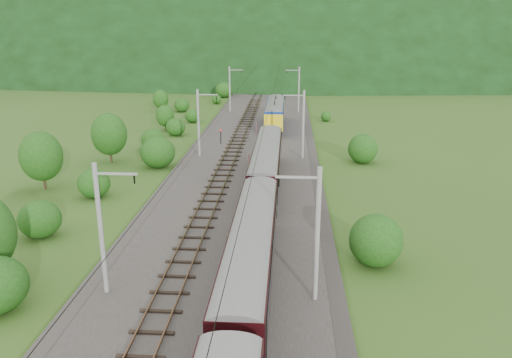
{
  "coord_description": "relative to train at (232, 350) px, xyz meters",
  "views": [
    {
      "loc": [
        4.46,
        -25.83,
        15.67
      ],
      "look_at": [
        1.72,
        15.77,
        2.6
      ],
      "focal_mm": 35.0,
      "sensor_mm": 36.0,
      "label": 1
    }
  ],
  "objects": [
    {
      "name": "overhead_wires",
      "position": [
        -2.4,
        18.97,
        3.91
      ],
      "size": [
        4.83,
        198.0,
        0.03
      ],
      "color": "black",
      "rests_on": "ground"
    },
    {
      "name": "mountain_main",
      "position": [
        -2.4,
        268.97,
        -3.19
      ],
      "size": [
        504.0,
        360.0,
        244.0
      ],
      "primitive_type": "ellipsoid",
      "color": "black",
      "rests_on": "ground"
    },
    {
      "name": "vegetation_left",
      "position": [
        -16.47,
        19.01,
        -0.8
      ],
      "size": [
        13.37,
        148.05,
        6.14
      ],
      "color": "#184813",
      "rests_on": "ground"
    },
    {
      "name": "track_left",
      "position": [
        -4.8,
        18.97,
        -2.82
      ],
      "size": [
        2.4,
        220.0,
        0.27
      ],
      "color": "brown",
      "rests_on": "railbed"
    },
    {
      "name": "catenary_left",
      "position": [
        -8.52,
        40.97,
        1.31
      ],
      "size": [
        2.54,
        192.28,
        8.0
      ],
      "color": "gray",
      "rests_on": "railbed"
    },
    {
      "name": "ground",
      "position": [
        -2.4,
        8.97,
        -3.19
      ],
      "size": [
        600.0,
        600.0,
        0.0
      ],
      "primitive_type": "plane",
      "color": "#2F541A",
      "rests_on": "ground"
    },
    {
      "name": "train",
      "position": [
        0.0,
        0.0,
        0.0
      ],
      "size": [
        2.65,
        127.28,
        4.58
      ],
      "color": "black",
      "rests_on": "ground"
    },
    {
      "name": "hazard_post_near",
      "position": [
        -2.64,
        55.41,
        -2.14
      ],
      "size": [
        0.16,
        0.16,
        1.49
      ],
      "primitive_type": "cylinder",
      "color": "red",
      "rests_on": "railbed"
    },
    {
      "name": "signal",
      "position": [
        -6.87,
        47.45,
        -1.76
      ],
      "size": [
        0.21,
        0.21,
        1.91
      ],
      "color": "black",
      "rests_on": "railbed"
    },
    {
      "name": "railbed",
      "position": [
        -2.4,
        18.97,
        -3.04
      ],
      "size": [
        14.0,
        220.0,
        0.3
      ],
      "primitive_type": "cube",
      "color": "#38332D",
      "rests_on": "ground"
    },
    {
      "name": "hazard_post_far",
      "position": [
        -2.37,
        37.38,
        -2.24
      ],
      "size": [
        0.14,
        0.14,
        1.29
      ],
      "primitive_type": "cylinder",
      "color": "red",
      "rests_on": "railbed"
    },
    {
      "name": "mountain_ridge",
      "position": [
        -122.4,
        308.97,
        -3.19
      ],
      "size": [
        336.0,
        280.0,
        132.0
      ],
      "primitive_type": "ellipsoid",
      "color": "black",
      "rests_on": "ground"
    },
    {
      "name": "vegetation_right",
      "position": [
        9.71,
        17.56,
        -1.71
      ],
      "size": [
        6.22,
        98.01,
        3.24
      ],
      "color": "#184813",
      "rests_on": "ground"
    },
    {
      "name": "catenary_right",
      "position": [
        3.72,
        40.97,
        1.31
      ],
      "size": [
        2.54,
        192.28,
        8.0
      ],
      "color": "gray",
      "rests_on": "railbed"
    },
    {
      "name": "track_right",
      "position": [
        -0.0,
        18.97,
        -2.82
      ],
      "size": [
        2.4,
        220.0,
        0.27
      ],
      "color": "brown",
      "rests_on": "railbed"
    }
  ]
}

